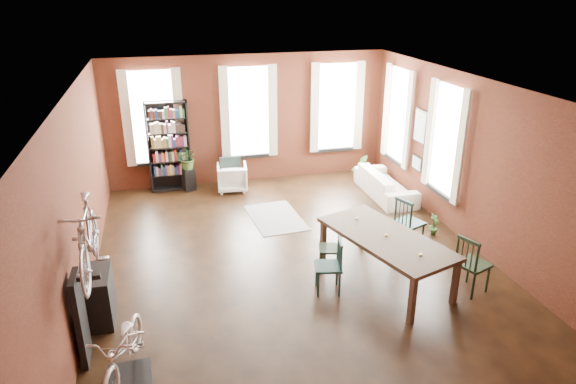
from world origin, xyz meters
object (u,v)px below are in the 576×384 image
object	(u,v)px
white_armchair	(232,176)
console_table	(99,296)
dining_chair_b	(330,248)
bike_trainer	(130,380)
dining_chair_a	(328,266)
dining_chair_d	(409,222)
bicycle_floor	(120,325)
bookshelf	(169,147)
cream_sofa	(386,180)
dining_chair_c	(473,264)
dining_table	(384,258)
plant_stand	(189,180)

from	to	relation	value
white_armchair	console_table	size ratio (longest dim) A/B	0.91
dining_chair_b	bike_trainer	distance (m)	3.99
dining_chair_b	dining_chair_a	bearing A→B (deg)	-5.97
dining_chair_d	bicycle_floor	world-z (taller)	bicycle_floor
bookshelf	cream_sofa	bearing A→B (deg)	-18.95
dining_chair_c	console_table	distance (m)	5.91
dining_chair_a	dining_chair_d	size ratio (longest dim) A/B	0.91
console_table	dining_table	bearing A→B (deg)	-0.14
bookshelf	cream_sofa	distance (m)	5.28
bookshelf	bike_trainer	size ratio (longest dim) A/B	4.09
dining_table	console_table	world-z (taller)	dining_table
dining_table	bike_trainer	distance (m)	4.44
console_table	bicycle_floor	xyz separation A→B (m)	(0.44, -1.56, 0.52)
bookshelf	dining_table	bearing A→B (deg)	-57.37
bike_trainer	dining_chair_d	bearing A→B (deg)	26.51
dining_table	bike_trainer	bearing A→B (deg)	-177.38
dining_chair_c	white_armchair	world-z (taller)	dining_chair_c
dining_chair_c	dining_chair_b	bearing A→B (deg)	37.94
white_armchair	console_table	world-z (taller)	console_table
bookshelf	cream_sofa	world-z (taller)	bookshelf
dining_chair_d	plant_stand	xyz separation A→B (m)	(-3.90, 4.03, -0.24)
console_table	dining_chair_b	bearing A→B (deg)	8.28
dining_chair_b	dining_chair_c	bearing A→B (deg)	73.47
white_armchair	plant_stand	size ratio (longest dim) A/B	1.33
cream_sofa	bicycle_floor	xyz separation A→B (m)	(-5.79, -5.06, 0.51)
bookshelf	cream_sofa	xyz separation A→B (m)	(4.95, -1.70, -0.69)
bike_trainer	white_armchair	bearing A→B (deg)	70.36
bookshelf	plant_stand	xyz separation A→B (m)	(0.40, -0.17, -0.83)
dining_chair_a	white_armchair	bearing A→B (deg)	-157.74
dining_table	dining_chair_b	world-z (taller)	dining_table
dining_chair_b	bicycle_floor	xyz separation A→B (m)	(-3.39, -2.11, 0.50)
bookshelf	dining_chair_a	bearing A→B (deg)	-66.58
bookshelf	console_table	distance (m)	5.40
dining_chair_d	plant_stand	distance (m)	5.61
bicycle_floor	dining_chair_c	bearing A→B (deg)	23.00
bicycle_floor	cream_sofa	bearing A→B (deg)	55.00
dining_chair_b	white_armchair	world-z (taller)	dining_chair_b
dining_chair_b	bookshelf	xyz separation A→B (m)	(-2.55, 4.64, 0.69)
dining_chair_d	cream_sofa	xyz separation A→B (m)	(0.65, 2.50, -0.10)
dining_chair_b	console_table	world-z (taller)	dining_chair_b
white_armchair	dining_chair_b	bearing A→B (deg)	110.93
white_armchair	plant_stand	distance (m)	1.08
bike_trainer	bicycle_floor	world-z (taller)	bicycle_floor
dining_chair_b	cream_sofa	bearing A→B (deg)	155.65
dining_chair_c	bike_trainer	xyz separation A→B (m)	(-5.40, -0.87, -0.43)
bookshelf	console_table	xyz separation A→B (m)	(-1.28, -5.20, -0.70)
dining_chair_d	dining_chair_c	bearing A→B (deg)	168.53
dining_chair_b	white_armchair	bearing A→B (deg)	-150.34
dining_chair_c	dining_chair_d	distance (m)	1.70
bike_trainer	plant_stand	size ratio (longest dim) A/B	0.98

